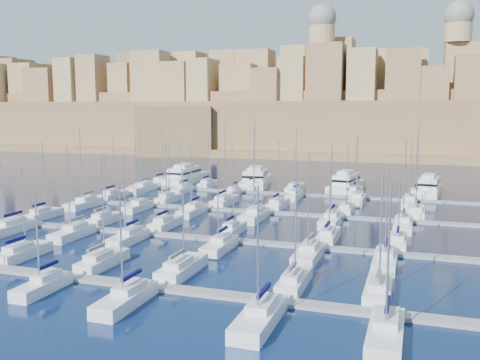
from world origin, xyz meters
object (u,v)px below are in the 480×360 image
(motor_yacht_b, at_px, (256,179))
(motor_yacht_d, at_px, (429,188))
(motor_yacht_c, at_px, (346,184))
(motor_yacht_a, at_px, (185,176))
(sailboat_2, at_px, (102,261))
(sailboat_4, at_px, (294,281))

(motor_yacht_b, bearing_deg, motor_yacht_d, -2.98)
(motor_yacht_c, xyz_separation_m, motor_yacht_d, (18.30, -0.77, -0.00))
(motor_yacht_a, distance_m, motor_yacht_d, 60.25)
(motor_yacht_a, bearing_deg, sailboat_2, -73.53)
(sailboat_4, distance_m, motor_yacht_b, 76.43)
(sailboat_4, relative_size, motor_yacht_b, 0.68)
(sailboat_2, xyz_separation_m, motor_yacht_b, (-1.87, 71.66, 0.99))
(motor_yacht_d, bearing_deg, sailboat_2, -119.34)
(motor_yacht_b, bearing_deg, motor_yacht_a, -179.59)
(sailboat_4, height_order, motor_yacht_b, sailboat_4)
(motor_yacht_a, distance_m, motor_yacht_c, 41.93)
(motor_yacht_a, bearing_deg, motor_yacht_c, -1.68)
(sailboat_4, height_order, motor_yacht_c, sailboat_4)
(sailboat_4, relative_size, motor_yacht_a, 0.71)
(sailboat_4, distance_m, motor_yacht_a, 84.84)
(motor_yacht_b, bearing_deg, motor_yacht_c, -3.45)
(motor_yacht_b, bearing_deg, sailboat_2, -88.51)
(sailboat_2, bearing_deg, motor_yacht_a, 106.47)
(sailboat_2, distance_m, motor_yacht_d, 79.76)
(motor_yacht_b, height_order, motor_yacht_c, same)
(sailboat_2, height_order, motor_yacht_c, sailboat_2)
(sailboat_4, height_order, motor_yacht_d, sailboat_4)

